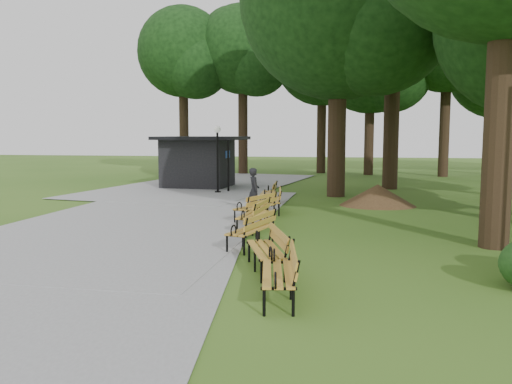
% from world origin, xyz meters
% --- Properties ---
extents(ground, '(100.00, 100.00, 0.00)m').
position_xyz_m(ground, '(0.00, 0.00, 0.00)').
color(ground, '#345B1A').
rests_on(ground, ground).
extents(path, '(12.00, 38.00, 0.06)m').
position_xyz_m(path, '(-4.00, 3.00, 0.03)').
color(path, gray).
rests_on(path, ground).
extents(person, '(0.54, 0.66, 1.57)m').
position_xyz_m(person, '(-0.71, 4.65, 0.79)').
color(person, black).
rests_on(person, ground).
extents(kiosk, '(4.46, 3.95, 2.62)m').
position_xyz_m(kiosk, '(-5.03, 12.86, 1.31)').
color(kiosk, black).
rests_on(kiosk, ground).
extents(lamp_post, '(0.32, 0.32, 3.12)m').
position_xyz_m(lamp_post, '(-3.38, 10.31, 2.25)').
color(lamp_post, black).
rests_on(lamp_post, ground).
extents(dirt_mound, '(2.43, 2.43, 0.83)m').
position_xyz_m(dirt_mound, '(3.68, 7.12, 0.42)').
color(dirt_mound, '#47301C').
rests_on(dirt_mound, ground).
extents(bench_0, '(0.90, 1.97, 0.88)m').
position_xyz_m(bench_0, '(1.30, -4.97, 0.44)').
color(bench_0, '#B48129').
rests_on(bench_0, ground).
extents(bench_1, '(1.20, 2.00, 0.88)m').
position_xyz_m(bench_1, '(0.85, -3.21, 0.44)').
color(bench_1, '#B48129').
rests_on(bench_1, ground).
extents(bench_2, '(1.13, 2.00, 0.88)m').
position_xyz_m(bench_2, '(0.17, -1.05, 0.44)').
color(bench_2, '#B48129').
rests_on(bench_2, ground).
extents(bench_3, '(0.83, 1.96, 0.88)m').
position_xyz_m(bench_3, '(-0.18, 1.29, 0.44)').
color(bench_3, '#B48129').
rests_on(bench_3, ground).
extents(bench_4, '(1.33, 2.00, 0.88)m').
position_xyz_m(bench_4, '(-0.39, 2.91, 0.44)').
color(bench_4, '#B48129').
rests_on(bench_4, ground).
extents(bench_5, '(0.87, 1.97, 0.88)m').
position_xyz_m(bench_5, '(-0.07, 4.73, 0.44)').
color(bench_5, '#B48129').
rests_on(bench_5, ground).
extents(bench_6, '(0.75, 1.93, 0.88)m').
position_xyz_m(bench_6, '(-0.53, 6.77, 0.44)').
color(bench_6, '#B48129').
rests_on(bench_6, ground).
extents(lawn_tree_2, '(8.54, 8.54, 12.73)m').
position_xyz_m(lawn_tree_2, '(2.05, 10.00, 8.43)').
color(lawn_tree_2, black).
rests_on(lawn_tree_2, ground).
extents(tree_backdrop, '(37.28, 9.56, 16.16)m').
position_xyz_m(tree_backdrop, '(6.49, 23.28, 8.08)').
color(tree_backdrop, black).
rests_on(tree_backdrop, ground).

